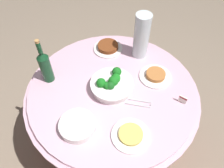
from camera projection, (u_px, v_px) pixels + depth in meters
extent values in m
plane|color=gray|center=(112.00, 138.00, 2.04)|extent=(6.00, 6.00, 0.00)
cylinder|color=maroon|center=(112.00, 119.00, 1.77)|extent=(1.01, 1.01, 0.69)
cylinder|color=#E0B2C6|center=(112.00, 92.00, 1.49)|extent=(1.16, 1.16, 0.02)
cylinder|color=#E0B2C6|center=(112.00, 90.00, 1.47)|extent=(1.10, 1.10, 0.03)
cylinder|color=white|center=(113.00, 86.00, 1.44)|extent=(0.26, 0.26, 0.05)
cylinder|color=white|center=(113.00, 83.00, 1.42)|extent=(0.28, 0.28, 0.01)
sphere|color=#19611E|center=(108.00, 85.00, 1.39)|extent=(0.05, 0.05, 0.05)
sphere|color=#196D1E|center=(107.00, 86.00, 1.39)|extent=(0.05, 0.05, 0.05)
sphere|color=#195C1E|center=(111.00, 86.00, 1.38)|extent=(0.05, 0.05, 0.05)
sphere|color=#196D1E|center=(117.00, 72.00, 1.44)|extent=(0.06, 0.06, 0.06)
sphere|color=#197F1E|center=(116.00, 78.00, 1.42)|extent=(0.06, 0.06, 0.06)
sphere|color=#19711E|center=(113.00, 80.00, 1.41)|extent=(0.05, 0.05, 0.05)
sphere|color=#19731E|center=(113.00, 81.00, 1.39)|extent=(0.06, 0.06, 0.06)
sphere|color=#19771E|center=(101.00, 83.00, 1.39)|extent=(0.06, 0.06, 0.06)
cylinder|color=white|center=(78.00, 127.00, 1.28)|extent=(0.21, 0.21, 0.01)
cylinder|color=white|center=(78.00, 126.00, 1.27)|extent=(0.21, 0.21, 0.01)
cylinder|color=white|center=(78.00, 126.00, 1.26)|extent=(0.21, 0.21, 0.01)
cylinder|color=white|center=(77.00, 125.00, 1.25)|extent=(0.21, 0.21, 0.01)
cylinder|color=white|center=(77.00, 124.00, 1.25)|extent=(0.21, 0.21, 0.01)
cylinder|color=#134021|center=(46.00, 69.00, 1.44)|extent=(0.07, 0.07, 0.20)
cone|color=#134021|center=(42.00, 55.00, 1.34)|extent=(0.07, 0.07, 0.04)
cylinder|color=#134021|center=(39.00, 48.00, 1.30)|extent=(0.03, 0.03, 0.08)
cylinder|color=#B2844C|center=(37.00, 41.00, 1.26)|extent=(0.03, 0.03, 0.02)
cylinder|color=silver|center=(142.00, 36.00, 1.54)|extent=(0.11, 0.11, 0.34)
sphere|color=#E5B26B|center=(137.00, 50.00, 1.64)|extent=(0.06, 0.06, 0.06)
sphere|color=#E5B26B|center=(141.00, 52.00, 1.62)|extent=(0.06, 0.06, 0.06)
sphere|color=#E5B26B|center=(142.00, 49.00, 1.65)|extent=(0.06, 0.06, 0.06)
sphere|color=#72C64C|center=(138.00, 45.00, 1.59)|extent=(0.06, 0.06, 0.06)
sphere|color=#72C64C|center=(143.00, 46.00, 1.59)|extent=(0.06, 0.06, 0.06)
sphere|color=#72C64C|center=(141.00, 43.00, 1.61)|extent=(0.06, 0.06, 0.06)
sphere|color=red|center=(140.00, 40.00, 1.54)|extent=(0.06, 0.06, 0.06)
sphere|color=red|center=(144.00, 39.00, 1.55)|extent=(0.06, 0.06, 0.06)
sphere|color=red|center=(140.00, 37.00, 1.57)|extent=(0.06, 0.06, 0.06)
cylinder|color=silver|center=(138.00, 105.00, 1.37)|extent=(0.16, 0.02, 0.01)
cylinder|color=silver|center=(138.00, 101.00, 1.40)|extent=(0.16, 0.02, 0.01)
sphere|color=silver|center=(151.00, 105.00, 1.38)|extent=(0.01, 0.01, 0.01)
cylinder|color=white|center=(108.00, 48.00, 1.70)|extent=(0.22, 0.22, 0.01)
cylinder|color=brown|center=(108.00, 46.00, 1.68)|extent=(0.15, 0.15, 0.03)
cylinder|color=white|center=(131.00, 135.00, 1.25)|extent=(0.22, 0.22, 0.01)
cylinder|color=#EACC60|center=(131.00, 134.00, 1.23)|extent=(0.14, 0.14, 0.02)
cylinder|color=white|center=(155.00, 76.00, 1.52)|extent=(0.22, 0.22, 0.01)
cylinder|color=#B77038|center=(156.00, 74.00, 1.51)|extent=(0.13, 0.13, 0.03)
cube|color=white|center=(183.00, 100.00, 1.37)|extent=(0.05, 0.02, 0.05)
cube|color=maroon|center=(183.00, 98.00, 1.36)|extent=(0.05, 0.02, 0.01)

